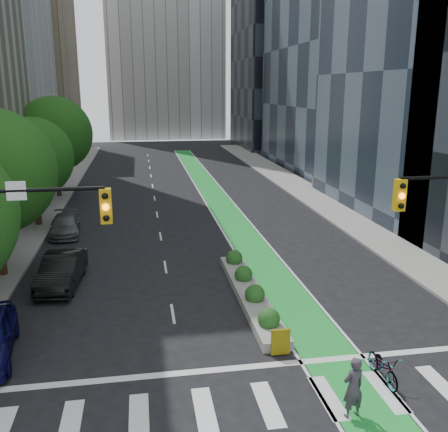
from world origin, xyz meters
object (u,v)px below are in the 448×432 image
object	(u,v)px
cyclist	(353,388)
bicycle	(383,366)
parked_car_left_far	(65,225)
parked_car_left_mid	(62,270)
median_planter	(250,291)

from	to	relation	value
cyclist	bicycle	bearing A→B (deg)	-152.20
bicycle	parked_car_left_far	distance (m)	23.72
bicycle	parked_car_left_far	xyz separation A→B (m)	(-13.01, 19.83, 0.14)
cyclist	parked_car_left_mid	size ratio (longest dim) A/B	0.40
bicycle	parked_car_left_mid	size ratio (longest dim) A/B	0.40
parked_car_left_mid	median_planter	bearing A→B (deg)	-14.62
parked_car_left_far	bicycle	bearing A→B (deg)	-61.72
parked_car_left_mid	parked_car_left_far	bearing A→B (deg)	101.24
median_planter	bicycle	bearing A→B (deg)	-68.00
bicycle	cyclist	size ratio (longest dim) A/B	1.01
median_planter	parked_car_left_far	world-z (taller)	parked_car_left_far
bicycle	parked_car_left_far	bearing A→B (deg)	121.93
parked_car_left_mid	parked_car_left_far	size ratio (longest dim) A/B	1.08
median_planter	bicycle	xyz separation A→B (m)	(2.98, -7.38, 0.15)
median_planter	parked_car_left_mid	distance (m)	9.48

